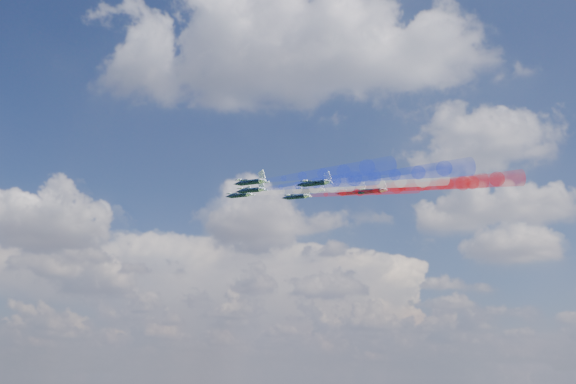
# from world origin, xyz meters

# --- Properties ---
(jet_lead) EXTENTS (15.52, 15.20, 5.99)m
(jet_lead) POSITION_xyz_m (8.84, 3.23, 153.69)
(jet_lead) COLOR black
(trail_lead) EXTENTS (32.29, 24.56, 8.98)m
(trail_lead) POSITION_xyz_m (28.15, -10.06, 150.81)
(trail_lead) COLOR white
(jet_inner_left) EXTENTS (15.52, 15.20, 5.99)m
(jet_inner_left) POSITION_xyz_m (15.58, -11.16, 150.84)
(jet_inner_left) COLOR black
(trail_inner_left) EXTENTS (32.29, 24.56, 8.98)m
(trail_inner_left) POSITION_xyz_m (34.89, -24.45, 147.96)
(trail_inner_left) COLOR #1B31E6
(jet_inner_right) EXTENTS (15.52, 15.20, 5.99)m
(jet_inner_right) POSITION_xyz_m (25.23, 7.18, 153.56)
(jet_inner_right) COLOR black
(trail_inner_right) EXTENTS (32.29, 24.56, 8.98)m
(trail_inner_right) POSITION_xyz_m (44.54, -6.11, 150.69)
(trail_inner_right) COLOR red
(jet_outer_left) EXTENTS (15.52, 15.20, 5.99)m
(jet_outer_left) POSITION_xyz_m (19.16, -27.34, 148.19)
(jet_outer_left) COLOR black
(trail_outer_left) EXTENTS (32.29, 24.56, 8.98)m
(trail_outer_left) POSITION_xyz_m (38.48, -40.63, 145.31)
(trail_outer_left) COLOR #1B31E6
(jet_center_third) EXTENTS (15.52, 15.20, 5.99)m
(jet_center_third) POSITION_xyz_m (31.07, -8.65, 150.75)
(jet_center_third) COLOR black
(trail_center_third) EXTENTS (32.29, 24.56, 8.98)m
(trail_center_third) POSITION_xyz_m (50.39, -21.94, 147.88)
(trail_center_third) COLOR white
(jet_outer_right) EXTENTS (15.52, 15.20, 5.99)m
(jet_outer_right) POSITION_xyz_m (41.70, 6.03, 153.82)
(jet_outer_right) COLOR black
(trail_outer_right) EXTENTS (32.29, 24.56, 8.98)m
(trail_outer_right) POSITION_xyz_m (61.01, -7.26, 150.94)
(trail_outer_right) COLOR red
(jet_rear_left) EXTENTS (15.52, 15.20, 5.99)m
(jet_rear_left) POSITION_xyz_m (34.81, -25.59, 147.65)
(jet_rear_left) COLOR black
(trail_rear_left) EXTENTS (32.29, 24.56, 8.98)m
(trail_rear_left) POSITION_xyz_m (54.13, -38.88, 144.77)
(trail_rear_left) COLOR #1B31E6
(jet_rear_right) EXTENTS (15.52, 15.20, 5.99)m
(jet_rear_right) POSITION_xyz_m (47.53, -8.74, 149.80)
(jet_rear_right) COLOR black
(trail_rear_right) EXTENTS (32.29, 24.56, 8.98)m
(trail_rear_right) POSITION_xyz_m (66.84, -22.03, 146.92)
(trail_rear_right) COLOR red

